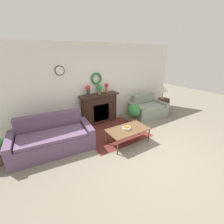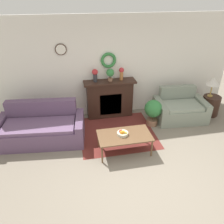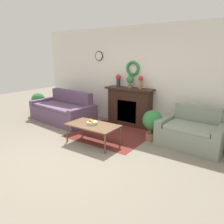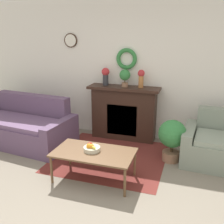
% 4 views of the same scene
% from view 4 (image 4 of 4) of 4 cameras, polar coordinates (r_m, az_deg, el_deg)
% --- Properties ---
extents(ground_plane, '(16.00, 16.00, 0.00)m').
position_cam_4_polar(ground_plane, '(3.31, -7.69, -22.21)').
color(ground_plane, gray).
extents(floor_rug, '(1.86, 1.74, 0.01)m').
position_cam_4_polar(floor_rug, '(4.61, -0.38, -9.69)').
color(floor_rug, maroon).
rests_on(floor_rug, ground_plane).
extents(wall_back, '(6.80, 0.14, 2.70)m').
position_cam_4_polar(wall_back, '(5.20, 4.85, 9.03)').
color(wall_back, white).
rests_on(wall_back, ground_plane).
extents(fireplace, '(1.39, 0.41, 1.06)m').
position_cam_4_polar(fireplace, '(5.22, 2.60, -0.11)').
color(fireplace, '#331E16').
rests_on(fireplace, ground_plane).
extents(couch_left, '(2.10, 1.18, 0.88)m').
position_cam_4_polar(couch_left, '(5.38, -18.86, -3.06)').
color(couch_left, '#604766').
rests_on(couch_left, ground_plane).
extents(coffee_table, '(1.16, 0.64, 0.44)m').
position_cam_4_polar(coffee_table, '(3.81, -3.96, -9.09)').
color(coffee_table, brown).
rests_on(coffee_table, ground_plane).
extents(fruit_bowl, '(0.24, 0.24, 0.12)m').
position_cam_4_polar(fruit_bowl, '(3.80, -4.51, -7.80)').
color(fruit_bowl, beige).
rests_on(fruit_bowl, coffee_table).
extents(vase_on_mantel_left, '(0.16, 0.16, 0.34)m').
position_cam_4_polar(vase_on_mantel_left, '(5.17, -1.41, 8.03)').
color(vase_on_mantel_left, '#2D2D33').
rests_on(vase_on_mantel_left, fireplace).
extents(vase_on_mantel_right, '(0.13, 0.13, 0.34)m').
position_cam_4_polar(vase_on_mantel_right, '(4.98, 6.35, 7.54)').
color(vase_on_mantel_right, '#AD6B38').
rests_on(vase_on_mantel_right, fireplace).
extents(potted_plant_on_mantel, '(0.21, 0.21, 0.33)m').
position_cam_4_polar(potted_plant_on_mantel, '(5.03, 2.82, 7.82)').
color(potted_plant_on_mantel, '#8E664C').
rests_on(potted_plant_on_mantel, fireplace).
extents(potted_plant_floor_by_loveseat, '(0.46, 0.46, 0.71)m').
position_cam_4_polar(potted_plant_floor_by_loveseat, '(4.43, 12.96, -5.23)').
color(potted_plant_floor_by_loveseat, '#8E664C').
rests_on(potted_plant_floor_by_loveseat, ground_plane).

